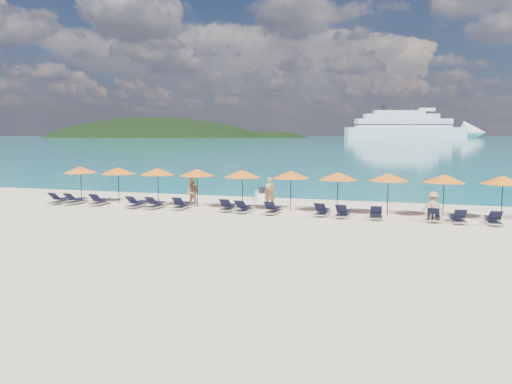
# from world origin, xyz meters

# --- Properties ---
(ground) EXTENTS (1400.00, 1400.00, 0.00)m
(ground) POSITION_xyz_m (0.00, 0.00, 0.00)
(ground) COLOR beige
(sea) EXTENTS (1600.00, 1300.00, 0.01)m
(sea) POSITION_xyz_m (0.00, 660.00, 0.01)
(sea) COLOR #1FA9B2
(sea) RESTS_ON ground
(headland_main) EXTENTS (374.00, 242.00, 126.50)m
(headland_main) POSITION_xyz_m (-300.00, 540.00, -38.00)
(headland_main) COLOR black
(headland_main) RESTS_ON ground
(headland_small) EXTENTS (162.00, 126.00, 85.50)m
(headland_small) POSITION_xyz_m (-150.00, 560.00, -35.00)
(headland_small) COLOR black
(headland_small) RESTS_ON ground
(cruise_ship) EXTENTS (147.57, 65.80, 40.99)m
(cruise_ship) POSITION_xyz_m (16.30, 530.93, 10.67)
(cruise_ship) COLOR silver
(cruise_ship) RESTS_ON ground
(jetski) EXTENTS (1.59, 2.37, 0.79)m
(jetski) POSITION_xyz_m (-1.19, 8.41, 0.33)
(jetski) COLOR white
(jetski) RESTS_ON ground
(beachgoer_a) EXTENTS (0.76, 0.64, 1.77)m
(beachgoer_a) POSITION_xyz_m (0.07, 5.53, 0.88)
(beachgoer_a) COLOR tan
(beachgoer_a) RESTS_ON ground
(beachgoer_b) EXTENTS (0.85, 0.52, 1.69)m
(beachgoer_b) POSITION_xyz_m (-4.38, 4.66, 0.85)
(beachgoer_b) COLOR tan
(beachgoer_b) RESTS_ON ground
(beachgoer_c) EXTENTS (1.00, 0.56, 1.48)m
(beachgoer_c) POSITION_xyz_m (8.87, 3.27, 0.74)
(beachgoer_c) COLOR tan
(beachgoer_c) RESTS_ON ground
(umbrella_0) EXTENTS (2.10, 2.10, 2.28)m
(umbrella_0) POSITION_xyz_m (-12.06, 4.69, 2.02)
(umbrella_0) COLOR black
(umbrella_0) RESTS_ON ground
(umbrella_1) EXTENTS (2.10, 2.10, 2.28)m
(umbrella_1) POSITION_xyz_m (-9.36, 4.68, 2.02)
(umbrella_1) COLOR black
(umbrella_1) RESTS_ON ground
(umbrella_2) EXTENTS (2.10, 2.10, 2.28)m
(umbrella_2) POSITION_xyz_m (-6.67, 4.73, 2.02)
(umbrella_2) COLOR black
(umbrella_2) RESTS_ON ground
(umbrella_3) EXTENTS (2.10, 2.10, 2.28)m
(umbrella_3) POSITION_xyz_m (-4.12, 4.72, 2.02)
(umbrella_3) COLOR black
(umbrella_3) RESTS_ON ground
(umbrella_4) EXTENTS (2.10, 2.10, 2.28)m
(umbrella_4) POSITION_xyz_m (-1.32, 4.65, 2.02)
(umbrella_4) COLOR black
(umbrella_4) RESTS_ON ground
(umbrella_5) EXTENTS (2.10, 2.10, 2.28)m
(umbrella_5) POSITION_xyz_m (1.46, 4.83, 2.02)
(umbrella_5) COLOR black
(umbrella_5) RESTS_ON ground
(umbrella_6) EXTENTS (2.10, 2.10, 2.28)m
(umbrella_6) POSITION_xyz_m (4.08, 4.61, 2.02)
(umbrella_6) COLOR black
(umbrella_6) RESTS_ON ground
(umbrella_7) EXTENTS (2.10, 2.10, 2.28)m
(umbrella_7) POSITION_xyz_m (6.69, 4.76, 2.02)
(umbrella_7) COLOR black
(umbrella_7) RESTS_ON ground
(umbrella_8) EXTENTS (2.10, 2.10, 2.28)m
(umbrella_8) POSITION_xyz_m (9.43, 4.72, 2.02)
(umbrella_8) COLOR black
(umbrella_8) RESTS_ON ground
(umbrella_9) EXTENTS (2.10, 2.10, 2.28)m
(umbrella_9) POSITION_xyz_m (12.13, 4.74, 2.02)
(umbrella_9) COLOR black
(umbrella_9) RESTS_ON ground
(lounger_0) EXTENTS (0.62, 1.70, 0.66)m
(lounger_0) POSITION_xyz_m (-12.69, 3.44, 0.24)
(lounger_0) COLOR silver
(lounger_0) RESTS_ON ground
(lounger_1) EXTENTS (0.67, 1.72, 0.66)m
(lounger_1) POSITION_xyz_m (-11.64, 3.51, 0.24)
(lounger_1) COLOR silver
(lounger_1) RESTS_ON ground
(lounger_2) EXTENTS (0.77, 1.75, 0.66)m
(lounger_2) POSITION_xyz_m (-10.02, 3.62, 0.24)
(lounger_2) COLOR silver
(lounger_2) RESTS_ON ground
(lounger_3) EXTENTS (0.66, 1.71, 0.66)m
(lounger_3) POSITION_xyz_m (-7.34, 3.31, 0.24)
(lounger_3) COLOR silver
(lounger_3) RESTS_ON ground
(lounger_4) EXTENTS (0.67, 1.72, 0.66)m
(lounger_4) POSITION_xyz_m (-6.12, 3.36, 0.24)
(lounger_4) COLOR silver
(lounger_4) RESTS_ON ground
(lounger_5) EXTENTS (0.74, 1.74, 0.66)m
(lounger_5) POSITION_xyz_m (-4.62, 3.59, 0.24)
(lounger_5) COLOR silver
(lounger_5) RESTS_ON ground
(lounger_6) EXTENTS (0.70, 1.73, 0.66)m
(lounger_6) POSITION_xyz_m (-1.83, 3.69, 0.24)
(lounger_6) COLOR silver
(lounger_6) RESTS_ON ground
(lounger_7) EXTENTS (0.69, 1.72, 0.66)m
(lounger_7) POSITION_xyz_m (-0.81, 3.41, 0.24)
(lounger_7) COLOR silver
(lounger_7) RESTS_ON ground
(lounger_8) EXTENTS (0.70, 1.73, 0.66)m
(lounger_8) POSITION_xyz_m (0.82, 3.40, 0.24)
(lounger_8) COLOR silver
(lounger_8) RESTS_ON ground
(lounger_9) EXTENTS (0.69, 1.73, 0.66)m
(lounger_9) POSITION_xyz_m (3.43, 3.61, 0.24)
(lounger_9) COLOR silver
(lounger_9) RESTS_ON ground
(lounger_10) EXTENTS (0.70, 1.73, 0.66)m
(lounger_10) POSITION_xyz_m (4.53, 3.41, 0.24)
(lounger_10) COLOR silver
(lounger_10) RESTS_ON ground
(lounger_11) EXTENTS (0.76, 1.74, 0.66)m
(lounger_11) POSITION_xyz_m (6.18, 3.42, 0.24)
(lounger_11) COLOR silver
(lounger_11) RESTS_ON ground
(lounger_12) EXTENTS (0.76, 1.75, 0.66)m
(lounger_12) POSITION_xyz_m (8.93, 3.55, 0.24)
(lounger_12) COLOR silver
(lounger_12) RESTS_ON ground
(lounger_13) EXTENTS (0.75, 1.74, 0.66)m
(lounger_13) POSITION_xyz_m (10.02, 3.39, 0.24)
(lounger_13) COLOR silver
(lounger_13) RESTS_ON ground
(lounger_14) EXTENTS (0.68, 1.72, 0.66)m
(lounger_14) POSITION_xyz_m (11.57, 3.40, 0.24)
(lounger_14) COLOR silver
(lounger_14) RESTS_ON ground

